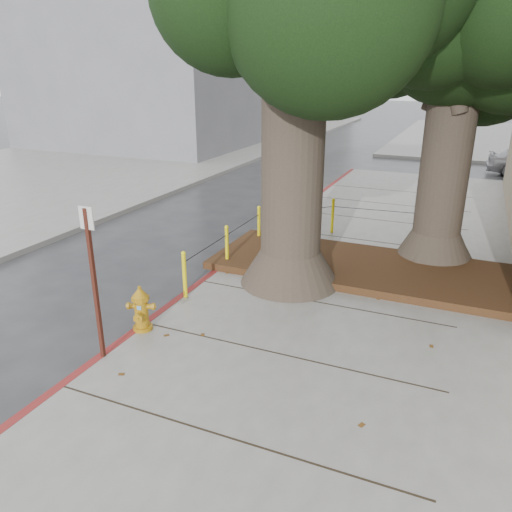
# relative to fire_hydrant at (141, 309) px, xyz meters

# --- Properties ---
(ground) EXTENTS (140.00, 140.00, 0.00)m
(ground) POSITION_rel_fire_hydrant_xyz_m (1.90, 0.20, -0.54)
(ground) COLOR #28282B
(ground) RESTS_ON ground
(sidewalk_opposite) EXTENTS (14.00, 60.00, 0.15)m
(sidewalk_opposite) POSITION_rel_fire_hydrant_xyz_m (-12.10, 10.20, -0.46)
(sidewalk_opposite) COLOR slate
(sidewalk_opposite) RESTS_ON ground
(curb_red) EXTENTS (0.14, 26.00, 0.16)m
(curb_red) POSITION_rel_fire_hydrant_xyz_m (-0.10, 2.70, -0.46)
(curb_red) COLOR maroon
(curb_red) RESTS_ON ground
(planter_bed) EXTENTS (6.40, 2.60, 0.16)m
(planter_bed) POSITION_rel_fire_hydrant_xyz_m (2.80, 4.10, -0.31)
(planter_bed) COLOR black
(planter_bed) RESTS_ON sidewalk_main
(building_far_grey) EXTENTS (12.00, 16.00, 12.00)m
(building_far_grey) POSITION_rel_fire_hydrant_xyz_m (-13.10, 22.20, 5.46)
(building_far_grey) COLOR slate
(building_far_grey) RESTS_ON ground
(building_far_white) EXTENTS (12.00, 18.00, 15.00)m
(building_far_white) POSITION_rel_fire_hydrant_xyz_m (-15.10, 45.20, 6.96)
(building_far_white) COLOR silver
(building_far_white) RESTS_ON ground
(tree_near) EXTENTS (4.50, 3.80, 7.68)m
(tree_near) POSITION_rel_fire_hydrant_xyz_m (1.92, 3.02, 4.85)
(tree_near) COLOR #4C3F33
(tree_near) RESTS_ON sidewalk_main
(tree_far) EXTENTS (4.50, 3.80, 7.17)m
(tree_far) POSITION_rel_fire_hydrant_xyz_m (4.53, 5.52, 4.48)
(tree_far) COLOR #4C3F33
(tree_far) RESTS_ON sidewalk_main
(bollard_ring) EXTENTS (3.79, 5.39, 0.95)m
(bollard_ring) POSITION_rel_fire_hydrant_xyz_m (1.03, 4.57, 0.13)
(bollard_ring) COLOR yellow
(bollard_ring) RESTS_ON sidewalk_main
(fire_hydrant) EXTENTS (0.42, 0.42, 0.79)m
(fire_hydrant) POSITION_rel_fire_hydrant_xyz_m (0.00, 0.00, 0.00)
(fire_hydrant) COLOR #B67E12
(fire_hydrant) RESTS_ON sidewalk_main
(signpost) EXTENTS (0.24, 0.06, 2.38)m
(signpost) POSITION_rel_fire_hydrant_xyz_m (-0.05, -0.95, 0.96)
(signpost) COLOR #471911
(signpost) RESTS_ON sidewalk_main
(car_dark) EXTENTS (1.89, 3.87, 1.08)m
(car_dark) POSITION_rel_fire_hydrant_xyz_m (-10.58, 17.72, 0.00)
(car_dark) COLOR black
(car_dark) RESTS_ON ground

